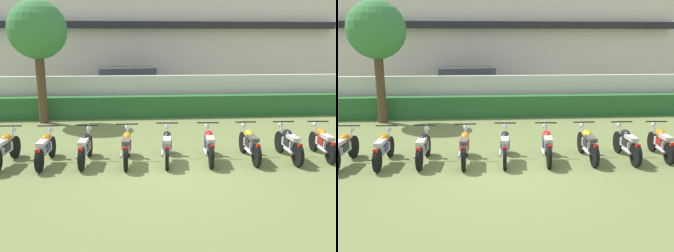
{
  "view_description": "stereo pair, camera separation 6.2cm",
  "coord_description": "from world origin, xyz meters",
  "views": [
    {
      "loc": [
        -0.85,
        -8.87,
        3.2
      ],
      "look_at": [
        0.0,
        1.12,
        0.91
      ],
      "focal_mm": 40.49,
      "sensor_mm": 36.0,
      "label": 1
    },
    {
      "loc": [
        -0.79,
        -8.88,
        3.2
      ],
      "look_at": [
        0.0,
        1.12,
        0.91
      ],
      "focal_mm": 40.49,
      "sensor_mm": 36.0,
      "label": 2
    }
  ],
  "objects": [
    {
      "name": "motorcycle_in_row_6",
      "position": [
        2.21,
        0.84,
        0.45
      ],
      "size": [
        0.6,
        1.89,
        0.96
      ],
      "rotation": [
        0.0,
        0.0,
        1.56
      ],
      "color": "black",
      "rests_on": "ground"
    },
    {
      "name": "parked_car",
      "position": [
        -1.15,
        9.9,
        0.94
      ],
      "size": [
        4.71,
        2.57,
        1.89
      ],
      "rotation": [
        0.0,
        0.0,
        0.14
      ],
      "color": "navy",
      "rests_on": "ground"
    },
    {
      "name": "motorcycle_in_row_1",
      "position": [
        -3.24,
        0.89,
        0.44
      ],
      "size": [
        0.6,
        1.85,
        0.95
      ],
      "rotation": [
        0.0,
        0.0,
        1.54
      ],
      "color": "black",
      "rests_on": "ground"
    },
    {
      "name": "tree_near_inspector",
      "position": [
        -4.5,
        6.14,
        3.51
      ],
      "size": [
        2.21,
        2.21,
        4.68
      ],
      "color": "#4C3823",
      "rests_on": "ground"
    },
    {
      "name": "motorcycle_in_row_8",
      "position": [
        4.28,
        0.86,
        0.44
      ],
      "size": [
        0.6,
        1.79,
        0.95
      ],
      "rotation": [
        0.0,
        0.0,
        1.49
      ],
      "color": "black",
      "rests_on": "ground"
    },
    {
      "name": "hedge_row",
      "position": [
        0.0,
        6.94,
        0.45
      ],
      "size": [
        18.33,
        0.7,
        0.9
      ],
      "primitive_type": "cube",
      "color": "#28602D",
      "rests_on": "ground"
    },
    {
      "name": "motorcycle_in_row_3",
      "position": [
        -1.12,
        0.79,
        0.46
      ],
      "size": [
        0.6,
        1.88,
        0.98
      ],
      "rotation": [
        0.0,
        0.0,
        1.55
      ],
      "color": "black",
      "rests_on": "ground"
    },
    {
      "name": "motorcycle_in_row_2",
      "position": [
        -2.22,
        0.89,
        0.44
      ],
      "size": [
        0.6,
        1.79,
        0.95
      ],
      "rotation": [
        0.0,
        0.0,
        1.52
      ],
      "color": "black",
      "rests_on": "ground"
    },
    {
      "name": "building",
      "position": [
        0.0,
        15.16,
        3.76
      ],
      "size": [
        24.11,
        6.5,
        7.52
      ],
      "color": "beige",
      "rests_on": "ground"
    },
    {
      "name": "motorcycle_in_row_5",
      "position": [
        1.08,
        0.81,
        0.46
      ],
      "size": [
        0.6,
        1.86,
        0.98
      ],
      "rotation": [
        0.0,
        0.0,
        1.48
      ],
      "color": "black",
      "rests_on": "ground"
    },
    {
      "name": "ground",
      "position": [
        0.0,
        0.0,
        0.0
      ],
      "size": [
        60.0,
        60.0,
        0.0
      ],
      "primitive_type": "plane",
      "color": "olive"
    },
    {
      "name": "motorcycle_in_row_4",
      "position": [
        -0.05,
        0.87,
        0.45
      ],
      "size": [
        0.6,
        1.95,
        0.96
      ],
      "rotation": [
        0.0,
        0.0,
        1.49
      ],
      "color": "black",
      "rests_on": "ground"
    },
    {
      "name": "compound_wall",
      "position": [
        0.0,
        7.64,
        0.84
      ],
      "size": [
        22.91,
        0.3,
        1.69
      ],
      "primitive_type": "cube",
      "color": "silver",
      "rests_on": "ground"
    },
    {
      "name": "motorcycle_in_row_7",
      "position": [
        3.28,
        0.77,
        0.45
      ],
      "size": [
        0.6,
        1.9,
        0.97
      ],
      "rotation": [
        0.0,
        0.0,
        1.56
      ],
      "color": "black",
      "rests_on": "ground"
    },
    {
      "name": "motorcycle_in_row_0",
      "position": [
        -4.26,
        0.88,
        0.45
      ],
      "size": [
        0.6,
        1.88,
        0.97
      ],
      "rotation": [
        0.0,
        0.0,
        1.5
      ],
      "color": "black",
      "rests_on": "ground"
    }
  ]
}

